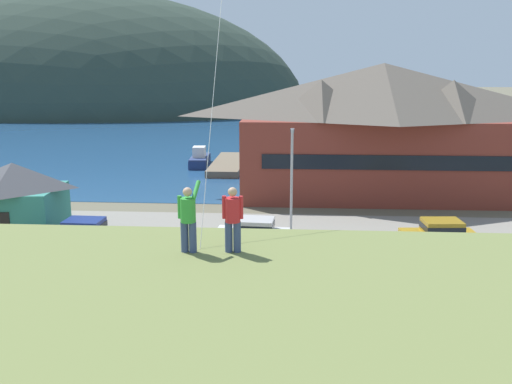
% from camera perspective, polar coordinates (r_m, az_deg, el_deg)
% --- Properties ---
extents(ground_plane, '(600.00, 600.00, 0.00)m').
position_cam_1_polar(ground_plane, '(25.06, -3.45, -11.48)').
color(ground_plane, '#66604C').
extents(parking_lot_pad, '(40.00, 20.00, 0.10)m').
position_cam_1_polar(parking_lot_pad, '(29.64, -2.25, -7.42)').
color(parking_lot_pad, gray).
rests_on(parking_lot_pad, ground).
extents(bay_water, '(360.00, 84.00, 0.03)m').
position_cam_1_polar(bay_water, '(83.34, 1.68, 5.75)').
color(bay_water, navy).
rests_on(bay_water, ground).
extents(far_hill_east_peak, '(113.79, 64.30, 57.68)m').
position_cam_1_polar(far_hill_east_peak, '(144.36, -18.25, 8.12)').
color(far_hill_east_peak, '#2D3D33').
rests_on(far_hill_east_peak, ground).
extents(harbor_lodge, '(23.78, 10.64, 10.75)m').
position_cam_1_polar(harbor_lodge, '(45.47, 13.06, 6.73)').
color(harbor_lodge, brown).
rests_on(harbor_lodge, ground).
extents(storage_shed_near_lot, '(6.07, 5.42, 4.70)m').
position_cam_1_polar(storage_shed_near_lot, '(36.73, -23.99, -0.65)').
color(storage_shed_near_lot, '#338475').
rests_on(storage_shed_near_lot, ground).
extents(storage_shed_waterside, '(5.69, 6.10, 4.85)m').
position_cam_1_polar(storage_shed_waterside, '(45.98, 4.21, 3.06)').
color(storage_shed_waterside, beige).
rests_on(storage_shed_waterside, ground).
extents(wharf_dock, '(3.20, 12.40, 0.70)m').
position_cam_1_polar(wharf_dock, '(57.98, -2.89, 2.94)').
color(wharf_dock, '#70604C').
rests_on(wharf_dock, ground).
extents(moored_boat_wharfside, '(2.19, 5.86, 2.16)m').
position_cam_1_polar(moored_boat_wharfside, '(59.09, -5.93, 3.44)').
color(moored_boat_wharfside, navy).
rests_on(moored_boat_wharfside, ground).
extents(parked_car_back_row_left, '(4.26, 2.17, 1.82)m').
position_cam_1_polar(parked_car_back_row_left, '(25.12, 12.41, -9.08)').
color(parked_car_back_row_left, black).
rests_on(parked_car_back_row_left, parking_lot_pad).
extents(parked_car_back_row_right, '(4.25, 2.15, 1.82)m').
position_cam_1_polar(parked_car_back_row_right, '(32.72, -17.72, -4.20)').
color(parked_car_back_row_right, navy).
rests_on(parked_car_back_row_right, parking_lot_pad).
extents(parked_car_front_row_end, '(4.32, 2.29, 1.82)m').
position_cam_1_polar(parked_car_front_row_end, '(31.30, -0.28, -4.34)').
color(parked_car_front_row_end, silver).
rests_on(parked_car_front_row_end, parking_lot_pad).
extents(parked_car_mid_row_center, '(4.33, 2.32, 1.82)m').
position_cam_1_polar(parked_car_mid_row_center, '(25.64, -4.06, -8.34)').
color(parked_car_mid_row_center, '#B28923').
rests_on(parked_car_mid_row_center, parking_lot_pad).
extents(parked_car_lone_by_shed, '(4.32, 2.29, 1.82)m').
position_cam_1_polar(parked_car_lone_by_shed, '(32.75, 18.74, -4.26)').
color(parked_car_lone_by_shed, '#B28923').
rests_on(parked_car_lone_by_shed, parking_lot_pad).
extents(parking_light_pole, '(0.24, 0.78, 6.59)m').
position_cam_1_polar(parking_light_pole, '(33.82, 3.77, 1.93)').
color(parking_light_pole, '#ADADB2').
rests_on(parking_light_pole, parking_lot_pad).
extents(person_kite_flyer, '(0.56, 0.64, 1.86)m').
position_cam_1_polar(person_kite_flyer, '(14.20, -7.15, -2.62)').
color(person_kite_flyer, '#384770').
rests_on(person_kite_flyer, grassy_hill_foreground).
extents(person_companion, '(0.55, 0.40, 1.74)m').
position_cam_1_polar(person_companion, '(14.11, -2.46, -2.70)').
color(person_companion, '#384770').
rests_on(person_companion, grassy_hill_foreground).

